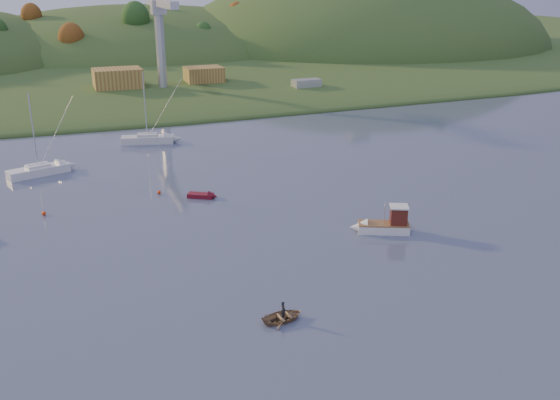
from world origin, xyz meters
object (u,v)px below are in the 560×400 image
object	(u,v)px
fishing_boat	(380,224)
canoe	(283,317)
sailboat_far	(147,139)
sailboat_near	(38,170)
red_tender	(206,196)

from	to	relation	value
fishing_boat	canoe	bearing A→B (deg)	63.68
sailboat_far	sailboat_near	bearing A→B (deg)	-130.32
fishing_boat	sailboat_far	xyz separation A→B (m)	(-17.69, 50.03, -0.16)
canoe	fishing_boat	bearing A→B (deg)	-58.28
red_tender	fishing_boat	bearing A→B (deg)	-19.33
fishing_boat	red_tender	size ratio (longest dim) A/B	1.71
sailboat_far	canoe	world-z (taller)	sailboat_far
canoe	red_tender	world-z (taller)	red_tender
fishing_boat	sailboat_far	world-z (taller)	sailboat_far
sailboat_far	red_tender	size ratio (longest dim) A/B	3.03
sailboat_near	canoe	xyz separation A→B (m)	(18.48, -51.22, -0.40)
sailboat_near	red_tender	xyz separation A→B (m)	(20.36, -18.65, -0.49)
sailboat_far	canoe	xyz separation A→B (m)	(0.36, -64.14, -0.42)
fishing_boat	sailboat_far	bearing A→B (deg)	-45.99
red_tender	canoe	bearing A→B (deg)	-62.55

